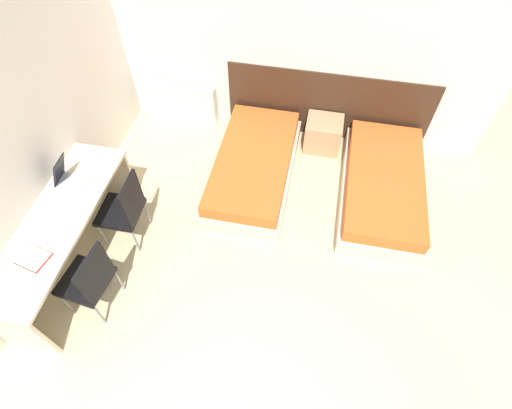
{
  "coord_description": "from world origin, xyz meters",
  "views": [
    {
      "loc": [
        0.51,
        -0.25,
        3.92
      ],
      "look_at": [
        0.0,
        2.25,
        0.55
      ],
      "focal_mm": 28.0,
      "sensor_mm": 36.0,
      "label": 1
    }
  ],
  "objects_px": {
    "bed_near_window": "(254,167)",
    "bed_near_door": "(383,186)",
    "chair_near_notebook": "(89,279)",
    "laptop": "(69,178)",
    "nightstand": "(323,134)",
    "chair_near_laptop": "(124,208)"
  },
  "relations": [
    {
      "from": "bed_near_window",
      "to": "bed_near_door",
      "type": "height_order",
      "value": "same"
    },
    {
      "from": "nightstand",
      "to": "laptop",
      "type": "height_order",
      "value": "laptop"
    },
    {
      "from": "bed_near_window",
      "to": "nightstand",
      "type": "height_order",
      "value": "nightstand"
    },
    {
      "from": "chair_near_laptop",
      "to": "chair_near_notebook",
      "type": "height_order",
      "value": "same"
    },
    {
      "from": "nightstand",
      "to": "chair_near_notebook",
      "type": "relative_size",
      "value": 0.5
    },
    {
      "from": "bed_near_door",
      "to": "laptop",
      "type": "height_order",
      "value": "laptop"
    },
    {
      "from": "bed_near_door",
      "to": "nightstand",
      "type": "distance_m",
      "value": 1.09
    },
    {
      "from": "bed_near_window",
      "to": "bed_near_door",
      "type": "relative_size",
      "value": 1.0
    },
    {
      "from": "bed_near_window",
      "to": "chair_near_notebook",
      "type": "height_order",
      "value": "chair_near_notebook"
    },
    {
      "from": "laptop",
      "to": "nightstand",
      "type": "bearing_deg",
      "value": 34.07
    },
    {
      "from": "chair_near_notebook",
      "to": "chair_near_laptop",
      "type": "bearing_deg",
      "value": 96.92
    },
    {
      "from": "chair_near_laptop",
      "to": "chair_near_notebook",
      "type": "relative_size",
      "value": 1.0
    },
    {
      "from": "bed_near_window",
      "to": "chair_near_laptop",
      "type": "bearing_deg",
      "value": -135.36
    },
    {
      "from": "chair_near_laptop",
      "to": "laptop",
      "type": "xyz_separation_m",
      "value": [
        -0.53,
        0.05,
        0.32
      ]
    },
    {
      "from": "chair_near_laptop",
      "to": "laptop",
      "type": "height_order",
      "value": "laptop"
    },
    {
      "from": "chair_near_notebook",
      "to": "laptop",
      "type": "bearing_deg",
      "value": 127.71
    },
    {
      "from": "laptop",
      "to": "chair_near_notebook",
      "type": "bearing_deg",
      "value": -61.57
    },
    {
      "from": "chair_near_laptop",
      "to": "chair_near_notebook",
      "type": "xyz_separation_m",
      "value": [
        -0.0,
        -0.85,
        0.0
      ]
    },
    {
      "from": "bed_near_window",
      "to": "laptop",
      "type": "relative_size",
      "value": 5.58
    },
    {
      "from": "bed_near_door",
      "to": "laptop",
      "type": "relative_size",
      "value": 5.58
    },
    {
      "from": "chair_near_laptop",
      "to": "bed_near_door",
      "type": "bearing_deg",
      "value": 21.23
    },
    {
      "from": "bed_near_door",
      "to": "chair_near_notebook",
      "type": "relative_size",
      "value": 1.99
    }
  ]
}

